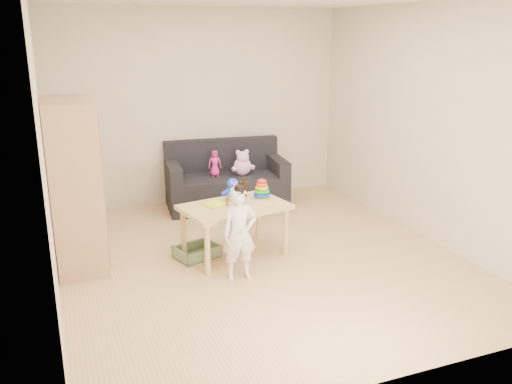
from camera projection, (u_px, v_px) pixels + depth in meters
name	position (u px, v px, depth m)	size (l,w,h in m)	color
room	(261.00, 136.00, 5.32)	(4.50, 4.50, 4.50)	tan
wardrobe	(74.00, 185.00, 5.33)	(0.47, 0.93, 1.67)	tan
sofa	(227.00, 191.00, 7.31)	(1.57, 0.78, 0.44)	black
play_table	(235.00, 230.00, 5.69)	(1.07, 0.67, 0.56)	#E6CF7E
storage_bin	(197.00, 252.00, 5.69)	(0.43, 0.32, 0.13)	#65825E
toddler	(240.00, 235.00, 5.12)	(0.33, 0.22, 0.89)	white
pink_bear	(242.00, 164.00, 7.20)	(0.25, 0.22, 0.29)	#FFBBE6
doll	(215.00, 164.00, 7.13)	(0.17, 0.12, 0.34)	#D72899
ring_stacker	(262.00, 191.00, 5.80)	(0.19, 0.19, 0.21)	#CB9F0A
brown_bottle	(244.00, 188.00, 5.88)	(0.07, 0.07, 0.20)	black
blue_plush	(232.00, 189.00, 5.73)	(0.21, 0.16, 0.25)	#1C3EFF
wooden_figure	(228.00, 201.00, 5.56)	(0.04, 0.04, 0.11)	brown
yellow_book	(215.00, 204.00, 5.61)	(0.20, 0.20, 0.02)	#F3FF1A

